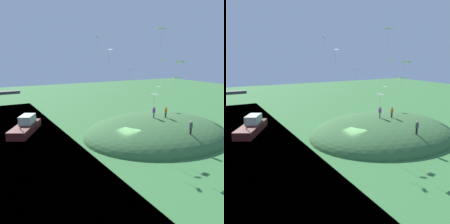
% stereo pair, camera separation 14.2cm
% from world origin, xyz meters
% --- Properties ---
extents(ground_plane, '(160.00, 160.00, 0.00)m').
position_xyz_m(ground_plane, '(0.00, 0.00, 0.00)').
color(ground_plane, '#39743A').
extents(grass_hill, '(24.01, 19.88, 6.08)m').
position_xyz_m(grass_hill, '(6.89, 2.38, 0.00)').
color(grass_hill, '#3A6838').
rests_on(grass_hill, ground_plane).
extents(boat_on_lake, '(6.66, 9.09, 3.10)m').
position_xyz_m(boat_on_lake, '(-11.19, 13.88, 0.92)').
color(boat_on_lake, '#451613').
rests_on(boat_on_lake, lake_water).
extents(person_near_shore, '(0.44, 0.44, 1.67)m').
position_xyz_m(person_near_shore, '(7.45, 1.12, 4.06)').
color(person_near_shore, '#213143').
rests_on(person_near_shore, grass_hill).
extents(person_with_child, '(0.49, 0.49, 1.80)m').
position_xyz_m(person_with_child, '(6.73, -4.75, 3.25)').
color(person_with_child, black).
rests_on(person_with_child, grass_hill).
extents(person_watching_kites, '(0.62, 0.62, 1.74)m').
position_xyz_m(person_watching_kites, '(5.66, 1.76, 4.10)').
color(person_watching_kites, '#213442').
rests_on(person_watching_kites, grass_hill).
extents(kite_0, '(0.91, 0.77, 1.40)m').
position_xyz_m(kite_0, '(6.35, -1.87, 9.32)').
color(kite_0, white).
extents(kite_1, '(1.34, 1.36, 1.82)m').
position_xyz_m(kite_1, '(7.08, -1.73, 11.40)').
color(kite_1, silver).
extents(kite_2, '(0.75, 0.77, 2.14)m').
position_xyz_m(kite_2, '(0.21, 5.67, 12.95)').
color(kite_2, white).
extents(kite_3, '(0.98, 0.81, 1.57)m').
position_xyz_m(kite_3, '(1.72, 2.22, 10.34)').
color(kite_3, white).
extents(kite_4, '(1.15, 0.89, 1.41)m').
position_xyz_m(kite_4, '(11.67, 8.16, 6.75)').
color(kite_4, white).
extents(kite_5, '(0.90, 0.77, 1.61)m').
position_xyz_m(kite_5, '(11.39, -4.86, 14.02)').
color(kite_5, white).
extents(kite_6, '(1.20, 0.95, 2.17)m').
position_xyz_m(kite_6, '(1.72, -3.99, 15.22)').
color(kite_6, white).
extents(kite_7, '(0.78, 1.07, 1.37)m').
position_xyz_m(kite_7, '(0.56, -4.63, 7.85)').
color(kite_7, silver).
extents(kite_8, '(1.01, 0.72, 1.50)m').
position_xyz_m(kite_8, '(14.27, 10.13, 11.64)').
color(kite_8, silver).
extents(kite_9, '(0.77, 0.75, 1.60)m').
position_xyz_m(kite_9, '(10.60, 4.03, 16.44)').
color(kite_9, white).
extents(kite_10, '(0.67, 0.80, 1.79)m').
position_xyz_m(kite_10, '(-1.72, 6.00, 14.78)').
color(kite_10, white).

